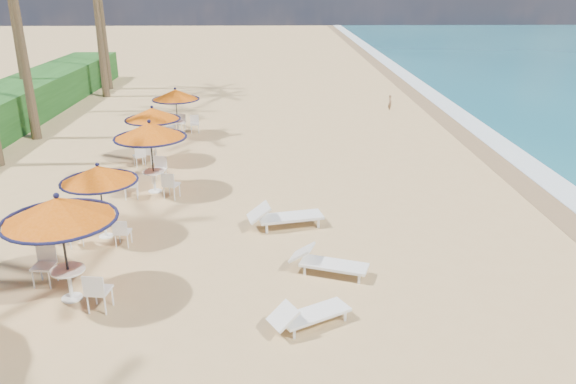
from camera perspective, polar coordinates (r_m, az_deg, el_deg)
name	(u,v)px	position (r m, az deg, el deg)	size (l,w,h in m)	color
ground	(298,298)	(12.87, 1.02, -10.71)	(160.00, 160.00, 0.00)	tan
foam_strip	(522,161)	(24.09, 22.70, 2.93)	(1.20, 140.00, 0.04)	white
wetsand_band	(500,161)	(23.74, 20.71, 2.96)	(1.40, 140.00, 0.02)	olive
station_0	(60,219)	(12.91, -22.16, -2.56)	(2.45, 2.45, 2.55)	black
station_1	(98,184)	(15.93, -18.75, 0.81)	(2.08, 2.08, 2.17)	black
station_2	(150,140)	(18.95, -13.80, 5.19)	(2.39, 2.40, 2.49)	black
station_3	(151,119)	(22.31, -13.72, 7.18)	(2.14, 2.14, 2.23)	black
station_4	(177,100)	(26.12, -11.25, 9.13)	(2.13, 2.13, 2.22)	black
lounger_near	(307,314)	(11.78, 1.96, -12.30)	(1.81, 1.34, 0.63)	white
lounger_mid	(326,262)	(13.73, 3.89, -7.09)	(1.98, 1.19, 0.68)	white
lounger_far	(283,216)	(16.14, -0.52, -2.44)	(2.26, 1.14, 0.78)	white
person	(390,102)	(31.60, 10.32, 8.99)	(0.32, 0.21, 0.89)	#8F6749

